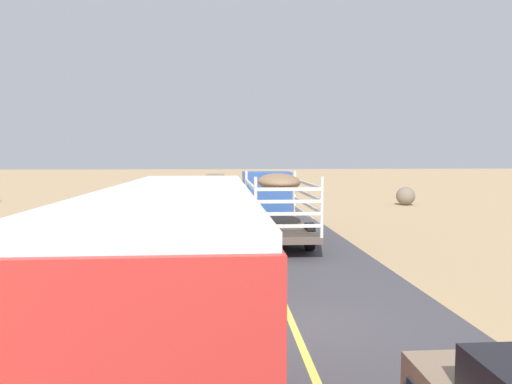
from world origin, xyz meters
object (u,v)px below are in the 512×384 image
object	(u,v)px
livestock_truck	(271,196)
car_far	(215,183)
boulder_near_shoulder	(406,196)
bus	(178,271)

from	to	relation	value
livestock_truck	car_far	size ratio (longest dim) A/B	2.10
car_far	boulder_near_shoulder	xyz separation A→B (m)	(14.64, -11.56, -0.39)
bus	boulder_near_shoulder	distance (m)	30.62
car_far	boulder_near_shoulder	distance (m)	18.66
livestock_truck	bus	size ratio (longest dim) A/B	0.97
livestock_truck	car_far	bearing A→B (deg)	97.29
livestock_truck	bus	distance (m)	15.01
bus	car_far	xyz separation A→B (m)	(0.13, 38.35, -0.66)
boulder_near_shoulder	car_far	bearing A→B (deg)	141.72
livestock_truck	boulder_near_shoulder	world-z (taller)	livestock_truck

